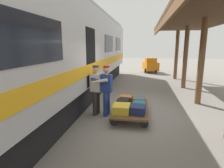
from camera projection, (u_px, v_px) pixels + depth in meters
ground_plane at (139, 112)px, 6.61m from camera, size 60.00×60.00×0.00m
platform_canopy at (219, 15)px, 5.55m from camera, size 3.20×15.63×3.56m
train_car at (51, 54)px, 6.73m from camera, size 3.02×19.49×4.00m
luggage_cart at (131, 108)px, 6.24m from camera, size 1.16×2.14×0.32m
suitcase_teal_softside at (139, 105)px, 6.17m from camera, size 0.42×0.61×0.17m
suitcase_navy_fabric at (138, 110)px, 5.59m from camera, size 0.48×0.54×0.25m
suitcase_slate_roller at (139, 100)px, 6.74m from camera, size 0.43×0.58×0.18m
suitcase_orange_carryall at (125, 99)px, 6.82m from camera, size 0.52×0.57×0.19m
suitcase_black_hardshell at (124, 103)px, 6.25m from camera, size 0.44×0.57×0.26m
suitcase_yellow_case at (121, 109)px, 5.68m from camera, size 0.51×0.60×0.25m
porter_in_overalls at (106, 89)px, 6.18m from camera, size 0.70×0.49×1.70m
porter_by_door at (97, 88)px, 6.26m from camera, size 0.71×0.51×1.70m
baggage_tug at (151, 65)px, 16.45m from camera, size 1.48×1.92×1.30m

